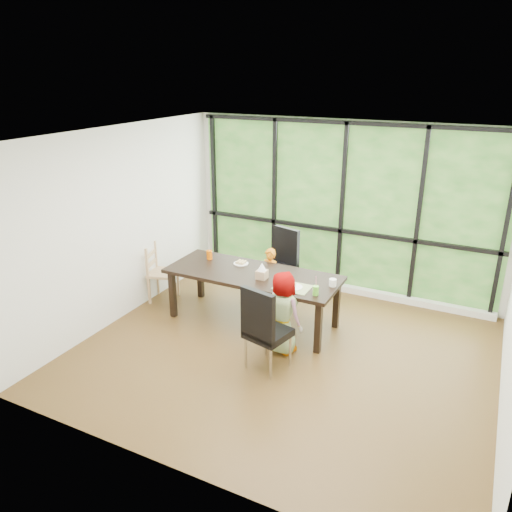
% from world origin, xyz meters
% --- Properties ---
extents(ground, '(5.00, 5.00, 0.00)m').
position_xyz_m(ground, '(0.00, 0.00, 0.00)').
color(ground, black).
rests_on(ground, ground).
extents(back_wall, '(5.00, 0.00, 5.00)m').
position_xyz_m(back_wall, '(0.00, 2.25, 1.35)').
color(back_wall, silver).
rests_on(back_wall, ground).
extents(foliage_backdrop, '(4.80, 0.02, 2.65)m').
position_xyz_m(foliage_backdrop, '(0.00, 2.23, 1.35)').
color(foliage_backdrop, '#224C1A').
rests_on(foliage_backdrop, back_wall).
extents(window_mullions, '(4.80, 0.06, 2.65)m').
position_xyz_m(window_mullions, '(0.00, 2.19, 1.35)').
color(window_mullions, black).
rests_on(window_mullions, back_wall).
extents(window_sill, '(4.80, 0.12, 0.10)m').
position_xyz_m(window_sill, '(0.00, 2.15, 0.05)').
color(window_sill, silver).
rests_on(window_sill, ground).
extents(dining_table, '(2.45, 1.04, 0.75)m').
position_xyz_m(dining_table, '(-0.73, 0.57, 0.38)').
color(dining_table, black).
rests_on(dining_table, ground).
extents(chair_window_leather, '(0.57, 0.57, 1.08)m').
position_xyz_m(chair_window_leather, '(-0.76, 1.52, 0.54)').
color(chair_window_leather, black).
rests_on(chair_window_leather, ground).
extents(chair_interior_leather, '(0.55, 0.55, 1.08)m').
position_xyz_m(chair_interior_leather, '(-0.04, -0.38, 0.54)').
color(chair_interior_leather, black).
rests_on(chair_interior_leather, ground).
extents(chair_end_beech, '(0.50, 0.52, 0.90)m').
position_xyz_m(chair_end_beech, '(-2.29, 0.59, 0.45)').
color(chair_end_beech, tan).
rests_on(chair_end_beech, ground).
extents(child_toddler, '(0.37, 0.29, 0.92)m').
position_xyz_m(child_toddler, '(-0.73, 1.13, 0.46)').
color(child_toddler, orange).
rests_on(child_toddler, ground).
extents(child_older, '(0.61, 0.49, 1.08)m').
position_xyz_m(child_older, '(-0.01, 0.04, 0.54)').
color(child_older, slate).
rests_on(child_older, ground).
extents(placemat, '(0.46, 0.33, 0.01)m').
position_xyz_m(placemat, '(-0.05, 0.36, 0.75)').
color(placemat, tan).
rests_on(placemat, dining_table).
extents(plate_far, '(0.21, 0.21, 0.01)m').
position_xyz_m(plate_far, '(-1.03, 0.79, 0.76)').
color(plate_far, white).
rests_on(plate_far, dining_table).
extents(plate_near, '(0.24, 0.24, 0.02)m').
position_xyz_m(plate_near, '(-0.04, 0.36, 0.76)').
color(plate_near, white).
rests_on(plate_near, dining_table).
extents(orange_cup, '(0.08, 0.08, 0.13)m').
position_xyz_m(orange_cup, '(-1.54, 0.76, 0.82)').
color(orange_cup, '#E96002').
rests_on(orange_cup, dining_table).
extents(green_cup, '(0.08, 0.08, 0.12)m').
position_xyz_m(green_cup, '(0.29, 0.28, 0.81)').
color(green_cup, '#67D433').
rests_on(green_cup, dining_table).
extents(white_mug, '(0.10, 0.10, 0.10)m').
position_xyz_m(white_mug, '(0.40, 0.64, 0.80)').
color(white_mug, white).
rests_on(white_mug, dining_table).
extents(tissue_box, '(0.14, 0.14, 0.12)m').
position_xyz_m(tissue_box, '(-0.53, 0.45, 0.81)').
color(tissue_box, tan).
rests_on(tissue_box, dining_table).
extents(crepe_rolls_far, '(0.15, 0.12, 0.04)m').
position_xyz_m(crepe_rolls_far, '(-1.03, 0.79, 0.78)').
color(crepe_rolls_far, tan).
rests_on(crepe_rolls_far, plate_far).
extents(crepe_rolls_near, '(0.05, 0.12, 0.04)m').
position_xyz_m(crepe_rolls_near, '(-0.04, 0.36, 0.78)').
color(crepe_rolls_near, tan).
rests_on(crepe_rolls_near, plate_near).
extents(straw_white, '(0.01, 0.04, 0.20)m').
position_xyz_m(straw_white, '(-1.54, 0.76, 0.92)').
color(straw_white, white).
rests_on(straw_white, orange_cup).
extents(straw_pink, '(0.01, 0.04, 0.20)m').
position_xyz_m(straw_pink, '(0.29, 0.28, 0.91)').
color(straw_pink, pink).
rests_on(straw_pink, green_cup).
extents(tissue, '(0.12, 0.12, 0.11)m').
position_xyz_m(tissue, '(-0.53, 0.45, 0.92)').
color(tissue, white).
rests_on(tissue, tissue_box).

